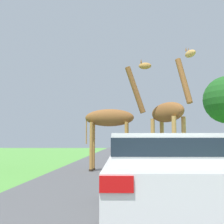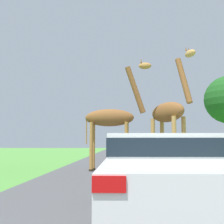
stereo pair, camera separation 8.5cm
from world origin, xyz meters
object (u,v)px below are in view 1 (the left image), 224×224
giraffe_near_road (113,118)px  car_lead_maroon (161,173)px  car_queue_left (146,149)px  giraffe_companion (169,116)px

giraffe_near_road → car_lead_maroon: 7.94m
giraffe_near_road → car_queue_left: giraffe_near_road is taller
car_queue_left → giraffe_companion: bearing=-90.8°
giraffe_near_road → car_queue_left: (2.65, 12.06, -1.55)m
car_lead_maroon → car_queue_left: 19.86m
car_lead_maroon → car_queue_left: size_ratio=0.86×
giraffe_near_road → giraffe_companion: giraffe_companion is taller
giraffe_companion → car_queue_left: 12.13m
car_lead_maroon → giraffe_companion: bearing=78.5°
giraffe_companion → car_lead_maroon: 8.10m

